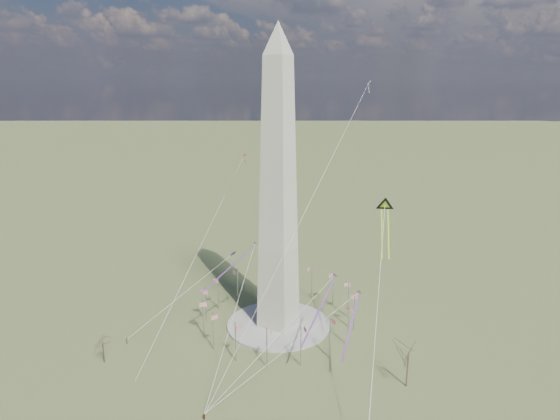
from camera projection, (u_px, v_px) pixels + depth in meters
The scene contains 15 objects.
ground at pixel (278, 325), 174.82m from camera, with size 2000.00×2000.00×0.00m, color #545F2F.
plaza at pixel (278, 324), 174.71m from camera, with size 36.00×36.00×0.80m, color #A8A69A.
washington_monument at pixel (278, 192), 162.47m from camera, with size 15.56×15.56×100.00m.
flagpole_ring at pixel (278, 306), 172.94m from camera, with size 54.40×54.40×13.00m.
tree_near at pixel (409, 351), 137.73m from camera, with size 8.89×8.89×15.56m.
tree_far at pixel (102, 341), 150.28m from camera, with size 5.91×5.91×10.34m.
person_west at pixel (127, 341), 162.72m from camera, with size 0.94×0.73×1.93m, color gray.
person_centre at pixel (204, 417), 126.53m from camera, with size 1.02×0.43×1.75m, color gray.
kite_delta_black at pixel (385, 209), 149.76m from camera, with size 10.23×17.55×14.39m.
kite_diamond_purple at pixel (233, 256), 190.09m from camera, with size 2.13×2.99×8.77m.
kite_streamer_left at pixel (324, 300), 151.22m from camera, with size 2.10×22.40×15.38m.
kite_streamer_mid at pixel (236, 261), 163.36m from camera, with size 10.88×19.52×14.63m.
kite_streamer_right at pixel (353, 316), 149.97m from camera, with size 4.30×20.30×13.98m.
kite_small_red at pixel (244, 157), 207.88m from camera, with size 1.31×2.06×4.58m.
kite_small_white at pixel (369, 84), 180.14m from camera, with size 1.65×1.47×4.50m.
Camera 1 is at (79.52, -137.09, 84.18)m, focal length 32.00 mm.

